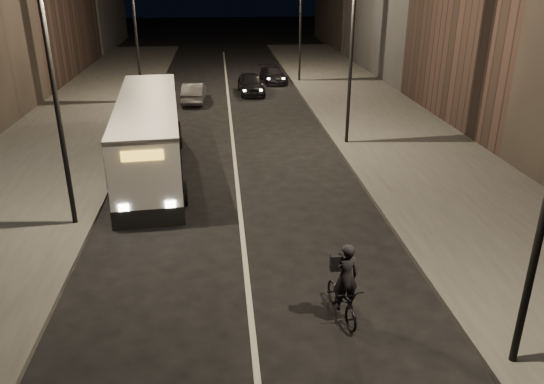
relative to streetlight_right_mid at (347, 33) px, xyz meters
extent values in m
plane|color=black|center=(-5.33, -12.00, -5.36)|extent=(180.00, 180.00, 0.00)
cube|color=#343432|center=(3.17, 2.00, -5.28)|extent=(7.00, 70.00, 0.16)
cube|color=#343432|center=(-13.83, 2.00, -5.28)|extent=(7.00, 70.00, 0.16)
cylinder|color=black|center=(0.27, 0.00, -1.20)|extent=(0.16, 0.16, 8.00)
cylinder|color=black|center=(0.27, 16.00, -1.20)|extent=(0.16, 0.16, 8.00)
cylinder|color=black|center=(-10.93, -8.00, -1.20)|extent=(0.16, 0.16, 8.00)
cylinder|color=black|center=(-10.93, 10.00, -1.20)|extent=(0.16, 0.16, 8.00)
cube|color=silver|center=(-8.93, -2.64, -3.84)|extent=(3.36, 11.59, 3.05)
cube|color=black|center=(-8.93, -2.64, -3.41)|extent=(3.40, 11.22, 1.10)
cube|color=silver|center=(-8.93, -2.64, -2.36)|extent=(3.38, 11.59, 0.17)
cube|color=gold|center=(-8.44, -8.33, -2.79)|extent=(1.34, 0.23, 0.33)
cylinder|color=black|center=(-9.77, -6.73, -4.88)|extent=(0.41, 0.98, 0.95)
cylinder|color=black|center=(-7.40, -6.52, -4.88)|extent=(0.41, 0.98, 0.95)
cylinder|color=black|center=(-10.43, 0.87, -4.88)|extent=(0.41, 0.98, 0.95)
cylinder|color=black|center=(-8.06, 1.07, -4.88)|extent=(0.41, 0.98, 0.95)
imported|color=black|center=(-3.06, -13.82, -4.88)|extent=(0.94, 1.93, 0.97)
imported|color=black|center=(-3.06, -14.02, -4.12)|extent=(0.71, 0.52, 1.77)
imported|color=black|center=(-3.70, 12.30, -4.66)|extent=(1.86, 4.21, 1.41)
imported|color=#3D3D40|center=(-7.59, 10.05, -4.72)|extent=(1.51, 3.94, 1.28)
imported|color=black|center=(-1.73, 16.25, -4.79)|extent=(2.12, 4.09, 1.13)
camera|label=1|loc=(-5.90, -24.71, 2.69)|focal=35.00mm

